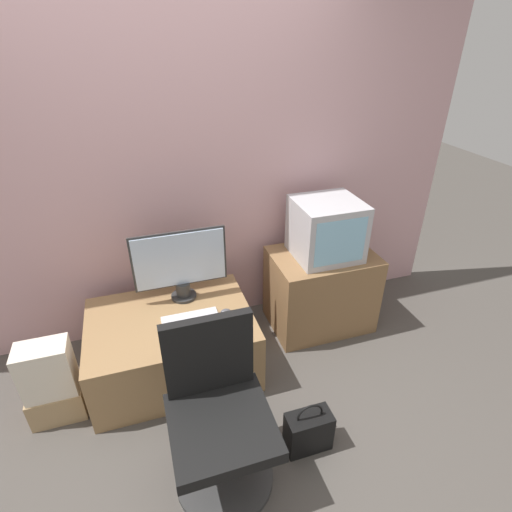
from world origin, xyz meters
name	(u,v)px	position (x,y,z in m)	size (l,w,h in m)	color
ground_plane	(220,463)	(0.00, 0.00, 0.00)	(12.00, 12.00, 0.00)	#4C4742
wall_back	(164,163)	(0.00, 1.32, 1.30)	(4.40, 0.05, 2.60)	#CC9EA3
desk	(173,344)	(-0.13, 0.79, 0.22)	(1.06, 0.77, 0.44)	#937047
side_stand	(320,290)	(1.04, 0.95, 0.31)	(0.76, 0.53, 0.62)	olive
main_monitor	(181,264)	(0.00, 0.99, 0.71)	(0.62, 0.17, 0.51)	#2D2D2D
keyboard	(190,318)	(0.00, 0.74, 0.45)	(0.36, 0.12, 0.01)	silver
mouse	(226,311)	(0.23, 0.72, 0.46)	(0.07, 0.04, 0.03)	#4C4C51
crt_tv	(326,229)	(1.04, 0.95, 0.83)	(0.45, 0.43, 0.42)	#B7B7BC
office_chair	(219,419)	(0.01, -0.03, 0.40)	(0.51, 0.51, 0.91)	#333333
cardboard_box_lower	(58,402)	(-0.85, 0.62, 0.10)	(0.31, 0.20, 0.20)	#A3845B
cardboard_box_upper	(47,370)	(-0.85, 0.62, 0.38)	(0.29, 0.18, 0.34)	beige
handbag	(308,431)	(0.50, -0.05, 0.13)	(0.26, 0.13, 0.34)	black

